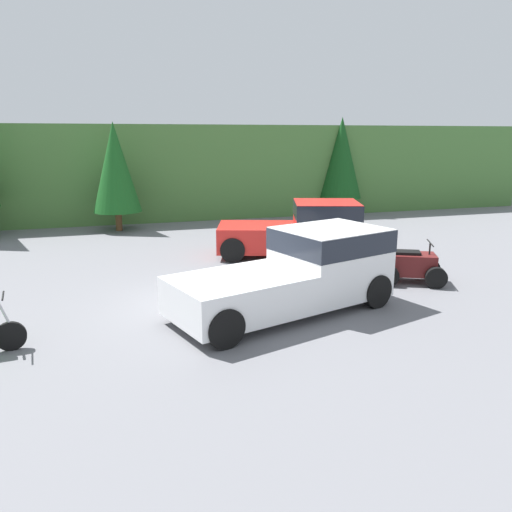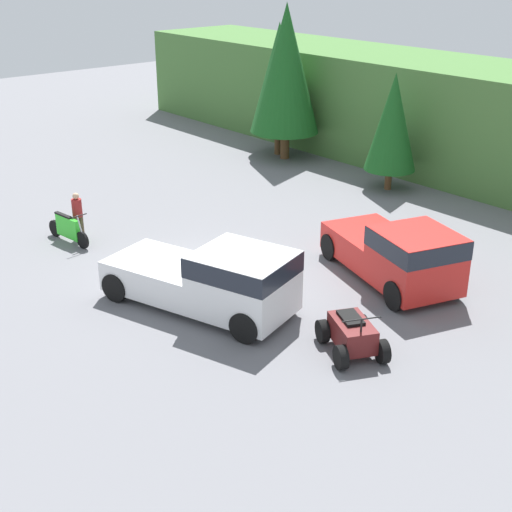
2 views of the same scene
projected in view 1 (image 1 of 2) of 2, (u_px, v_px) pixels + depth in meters
name	position (u px, v px, depth m)	size (l,w,h in m)	color
ground_plane	(206.00, 305.00, 13.01)	(80.00, 80.00, 0.00)	slate
hillside_backdrop	(149.00, 171.00, 27.34)	(44.00, 6.00, 4.83)	#477538
tree_mid_right	(115.00, 167.00, 22.48)	(2.17, 2.17, 4.92)	brown
tree_right	(341.00, 158.00, 27.13)	(2.32, 2.32, 5.27)	brown
pickup_truck_red	(303.00, 228.00, 18.09)	(5.46, 3.61, 1.98)	red
pickup_truck_second	(302.00, 269.00, 12.50)	(6.03, 3.77, 1.98)	white
quad_atv	(410.00, 266.00, 14.95)	(2.33, 2.03, 1.23)	black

